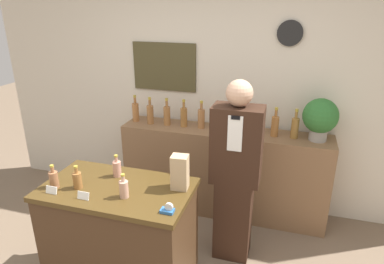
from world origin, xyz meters
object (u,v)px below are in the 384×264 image
at_px(shopkeeper, 235,175).
at_px(potted_plant, 320,117).
at_px(paper_bag, 180,172).
at_px(tape_dispenser, 168,209).

relative_size(shopkeeper, potted_plant, 4.00).
bearing_deg(paper_bag, tape_dispenser, -85.73).
height_order(shopkeeper, tape_dispenser, shopkeeper).
distance_m(shopkeeper, tape_dispenser, 0.89).
bearing_deg(paper_bag, shopkeeper, 56.48).
bearing_deg(tape_dispenser, paper_bag, 94.27).
relative_size(potted_plant, tape_dispenser, 4.63).
bearing_deg(tape_dispenser, potted_plant, 56.69).
xyz_separation_m(shopkeeper, tape_dispenser, (-0.31, -0.83, 0.12)).
relative_size(shopkeeper, tape_dispenser, 18.52).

